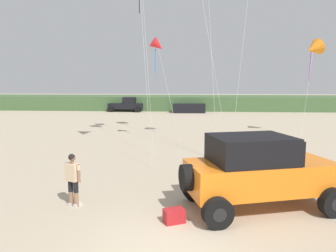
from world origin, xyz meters
TOP-DOWN VIEW (x-y plane):
  - ground_plane at (0.00, 0.00)m, footprint 220.00×220.00m
  - dune_ridge at (-2.83, 41.04)m, footprint 90.00×9.72m
  - jeep at (2.64, 2.54)m, footprint 5.02×3.46m
  - person_watching at (-3.03, 2.32)m, footprint 0.58×0.42m
  - cooler_box at (0.15, 1.36)m, footprint 0.66×0.56m
  - distant_pickup at (-8.00, 35.85)m, footprint 4.72×2.66m
  - distant_sedan at (0.48, 34.59)m, footprint 4.27×1.88m
  - kite_yellow_diamond at (-1.53, 13.78)m, footprint 2.18×2.68m
  - kite_orange_streamer at (9.19, 16.45)m, footprint 3.08×5.57m

SIDE VIEW (x-z plane):
  - ground_plane at x=0.00m, z-range 0.00..0.00m
  - cooler_box at x=0.15m, z-range 0.00..0.38m
  - distant_sedan at x=0.48m, z-range 0.00..1.20m
  - person_watching at x=-3.03m, z-range 0.10..1.77m
  - distant_pickup at x=-8.00m, z-range -0.05..1.93m
  - dune_ridge at x=-2.83m, z-range 0.00..1.95m
  - jeep at x=2.64m, z-range 0.07..2.33m
  - kite_yellow_diamond at x=-1.53m, z-range 2.83..9.60m
  - kite_orange_streamer at x=9.19m, z-range 2.74..9.71m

